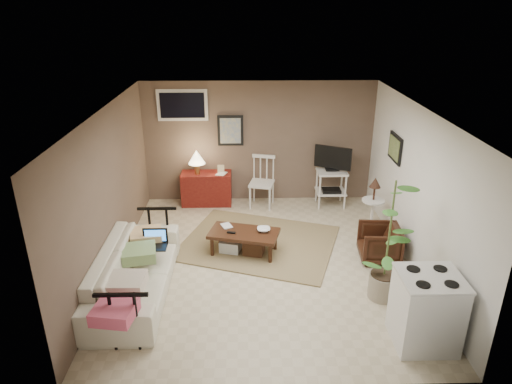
{
  "coord_description": "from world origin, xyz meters",
  "views": [
    {
      "loc": [
        -0.26,
        -6.15,
        3.77
      ],
      "look_at": [
        -0.1,
        0.35,
        1.04
      ],
      "focal_mm": 32.0,
      "sensor_mm": 36.0,
      "label": 1
    }
  ],
  "objects_px": {
    "spindle_chair": "(262,183)",
    "stove": "(426,310)",
    "coffee_table": "(244,241)",
    "potted_plant": "(389,237)",
    "armchair": "(379,242)",
    "red_console": "(206,185)",
    "tv_stand": "(332,175)",
    "side_table": "(374,199)",
    "sofa": "(134,264)"
  },
  "relations": [
    {
      "from": "red_console",
      "to": "tv_stand",
      "type": "relative_size",
      "value": 0.93
    },
    {
      "from": "red_console",
      "to": "spindle_chair",
      "type": "xyz_separation_m",
      "value": [
        1.11,
        -0.11,
        0.08
      ]
    },
    {
      "from": "coffee_table",
      "to": "armchair",
      "type": "distance_m",
      "value": 2.14
    },
    {
      "from": "spindle_chair",
      "to": "armchair",
      "type": "distance_m",
      "value": 2.74
    },
    {
      "from": "coffee_table",
      "to": "spindle_chair",
      "type": "bearing_deg",
      "value": 79.11
    },
    {
      "from": "sofa",
      "to": "side_table",
      "type": "distance_m",
      "value": 4.11
    },
    {
      "from": "sofa",
      "to": "red_console",
      "type": "xyz_separation_m",
      "value": [
        0.74,
        3.01,
        -0.06
      ]
    },
    {
      "from": "coffee_table",
      "to": "red_console",
      "type": "xyz_separation_m",
      "value": [
        -0.75,
        1.98,
        0.16
      ]
    },
    {
      "from": "tv_stand",
      "to": "spindle_chair",
      "type": "bearing_deg",
      "value": 179.05
    },
    {
      "from": "coffee_table",
      "to": "potted_plant",
      "type": "distance_m",
      "value": 2.37
    },
    {
      "from": "sofa",
      "to": "tv_stand",
      "type": "relative_size",
      "value": 1.92
    },
    {
      "from": "red_console",
      "to": "armchair",
      "type": "relative_size",
      "value": 1.83
    },
    {
      "from": "potted_plant",
      "to": "spindle_chair",
      "type": "bearing_deg",
      "value": 116.63
    },
    {
      "from": "armchair",
      "to": "tv_stand",
      "type": "bearing_deg",
      "value": -164.84
    },
    {
      "from": "spindle_chair",
      "to": "potted_plant",
      "type": "relative_size",
      "value": 0.57
    },
    {
      "from": "side_table",
      "to": "armchair",
      "type": "relative_size",
      "value": 1.65
    },
    {
      "from": "spindle_chair",
      "to": "stove",
      "type": "bearing_deg",
      "value": -66.12
    },
    {
      "from": "spindle_chair",
      "to": "tv_stand",
      "type": "bearing_deg",
      "value": -0.95
    },
    {
      "from": "potted_plant",
      "to": "stove",
      "type": "height_order",
      "value": "potted_plant"
    },
    {
      "from": "sofa",
      "to": "side_table",
      "type": "xyz_separation_m",
      "value": [
        3.73,
        1.72,
        0.18
      ]
    },
    {
      "from": "tv_stand",
      "to": "side_table",
      "type": "relative_size",
      "value": 1.18
    },
    {
      "from": "red_console",
      "to": "armchair",
      "type": "bearing_deg",
      "value": -37.5
    },
    {
      "from": "spindle_chair",
      "to": "side_table",
      "type": "height_order",
      "value": "side_table"
    },
    {
      "from": "side_table",
      "to": "stove",
      "type": "distance_m",
      "value": 2.82
    },
    {
      "from": "coffee_table",
      "to": "armchair",
      "type": "height_order",
      "value": "armchair"
    },
    {
      "from": "armchair",
      "to": "potted_plant",
      "type": "distance_m",
      "value": 1.19
    },
    {
      "from": "sofa",
      "to": "side_table",
      "type": "bearing_deg",
      "value": -65.25
    },
    {
      "from": "tv_stand",
      "to": "potted_plant",
      "type": "height_order",
      "value": "potted_plant"
    },
    {
      "from": "coffee_table",
      "to": "tv_stand",
      "type": "bearing_deg",
      "value": 47.02
    },
    {
      "from": "spindle_chair",
      "to": "armchair",
      "type": "xyz_separation_m",
      "value": [
        1.76,
        -2.09,
        -0.16
      ]
    },
    {
      "from": "red_console",
      "to": "armchair",
      "type": "height_order",
      "value": "red_console"
    },
    {
      "from": "red_console",
      "to": "armchair",
      "type": "xyz_separation_m",
      "value": [
        2.87,
        -2.21,
        -0.08
      ]
    },
    {
      "from": "red_console",
      "to": "side_table",
      "type": "bearing_deg",
      "value": -23.38
    },
    {
      "from": "coffee_table",
      "to": "potted_plant",
      "type": "relative_size",
      "value": 0.68
    },
    {
      "from": "coffee_table",
      "to": "sofa",
      "type": "distance_m",
      "value": 1.83
    },
    {
      "from": "spindle_chair",
      "to": "armchair",
      "type": "height_order",
      "value": "spindle_chair"
    },
    {
      "from": "spindle_chair",
      "to": "stove",
      "type": "xyz_separation_m",
      "value": [
        1.77,
        -4.0,
        -0.01
      ]
    },
    {
      "from": "spindle_chair",
      "to": "armchair",
      "type": "bearing_deg",
      "value": -49.92
    },
    {
      "from": "spindle_chair",
      "to": "tv_stand",
      "type": "relative_size",
      "value": 0.82
    },
    {
      "from": "coffee_table",
      "to": "tv_stand",
      "type": "distance_m",
      "value": 2.56
    },
    {
      "from": "red_console",
      "to": "spindle_chair",
      "type": "distance_m",
      "value": 1.12
    },
    {
      "from": "tv_stand",
      "to": "armchair",
      "type": "distance_m",
      "value": 2.14
    },
    {
      "from": "red_console",
      "to": "stove",
      "type": "bearing_deg",
      "value": -54.96
    },
    {
      "from": "red_console",
      "to": "tv_stand",
      "type": "xyz_separation_m",
      "value": [
        2.47,
        -0.13,
        0.25
      ]
    },
    {
      "from": "coffee_table",
      "to": "side_table",
      "type": "bearing_deg",
      "value": 17.11
    },
    {
      "from": "sofa",
      "to": "armchair",
      "type": "height_order",
      "value": "sofa"
    },
    {
      "from": "side_table",
      "to": "stove",
      "type": "xyz_separation_m",
      "value": [
        -0.11,
        -2.82,
        -0.18
      ]
    },
    {
      "from": "sofa",
      "to": "armchair",
      "type": "xyz_separation_m",
      "value": [
        3.62,
        0.81,
        -0.15
      ]
    },
    {
      "from": "stove",
      "to": "side_table",
      "type": "bearing_deg",
      "value": 87.8
    },
    {
      "from": "tv_stand",
      "to": "potted_plant",
      "type": "bearing_deg",
      "value": -86.51
    }
  ]
}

